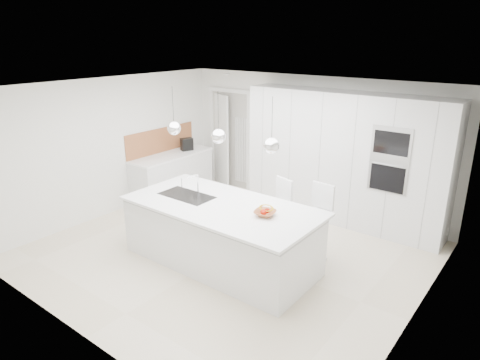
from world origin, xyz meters
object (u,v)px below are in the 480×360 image
Objects in this scene: espresso_machine at (187,144)px; bar_stool_right at (317,224)px; island_base at (220,236)px; fruit_bowl at (265,213)px; bar_stool_left at (278,216)px.

espresso_machine is 3.75m from bar_stool_right.
espresso_machine is 0.23× the size of bar_stool_right.
espresso_machine reaches higher than island_base.
fruit_bowl is at bearing -106.86° from bar_stool_right.
fruit_bowl reaches higher than island_base.
bar_stool_left reaches higher than island_base.
espresso_machine is at bearing 150.46° from fruit_bowl.
bar_stool_right reaches higher than bar_stool_left.
island_base is at bearing -14.80° from espresso_machine.
espresso_machine is (-3.24, 1.84, 0.09)m from fruit_bowl.
fruit_bowl is 0.92m from bar_stool_left.
bar_stool_right is (3.59, -0.99, -0.46)m from espresso_machine.
bar_stool_left is at bearing 3.03° from espresso_machine.
fruit_bowl is at bearing -54.05° from bar_stool_left.
fruit_bowl is (0.71, 0.09, 0.51)m from island_base.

